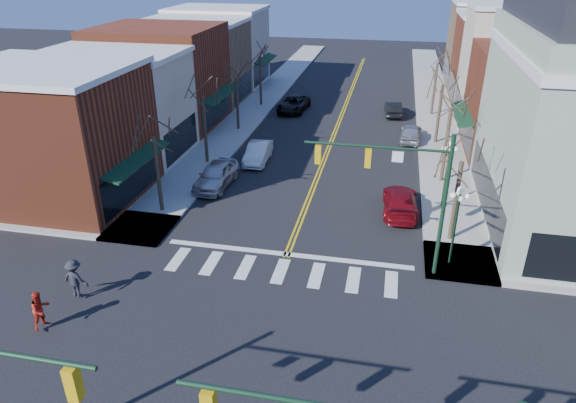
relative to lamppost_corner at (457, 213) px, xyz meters
The scene contains 31 objects.
ground 12.18m from the lamppost_corner, 133.97° to the right, with size 160.00×160.00×0.00m, color black.
sidewalk_left 20.69m from the lamppost_corner, 145.84° to the left, with size 3.50×70.00×0.15m, color #9E9B93.
sidewalk_right 11.87m from the lamppost_corner, 87.26° to the left, with size 3.50×70.00×0.15m, color #9E9B93.
bldg_left_brick_a 23.94m from the lamppost_corner, behind, with size 10.00×8.50×8.00m, color maroon.
bldg_left_stucco_a 26.14m from the lamppost_corner, 155.10° to the left, with size 10.00×7.00×7.50m, color beige.
bldg_left_brick_b 30.40m from the lamppost_corner, 141.28° to the left, with size 10.00×9.00×8.50m, color maroon.
bldg_left_tan 36.13m from the lamppost_corner, 131.01° to the left, with size 10.00×7.50×7.80m, color #896D4B.
bldg_left_stucco_b 42.28m from the lamppost_corner, 124.10° to the left, with size 10.00×8.00×8.20m, color beige.
bldg_right_brick_a 18.76m from the lamppost_corner, 67.06° to the left, with size 10.00×8.50×8.00m, color maroon.
bldg_right_stucco 26.12m from the lamppost_corner, 73.72° to the left, with size 10.00×7.00×10.00m, color beige.
bldg_right_brick_b 33.33m from the lamppost_corner, 77.34° to the left, with size 10.00×8.00×8.50m, color maroon.
bldg_right_tan 41.18m from the lamppost_corner, 79.78° to the left, with size 10.00×8.00×9.00m, color #896D4B.
traffic_mast_far_right 3.36m from the lamppost_corner, 157.49° to the right, with size 6.60×0.28×7.20m.
lamppost_corner is the anchor object (origin of this frame).
lamppost_midblock 6.50m from the lamppost_corner, 90.00° to the left, with size 0.36×0.36×4.33m.
tree_left_a 16.80m from the lamppost_corner, behind, with size 0.24×0.24×4.76m, color #382B21.
tree_left_b 19.65m from the lamppost_corner, 147.69° to the left, with size 0.24×0.24×5.04m, color #382B21.
tree_left_c 24.87m from the lamppost_corner, 131.90° to the left, with size 0.24×0.24×4.55m, color #382B21.
tree_left_d 31.27m from the lamppost_corner, 122.06° to the left, with size 0.24×0.24×4.90m, color #382B21.
tree_right_a 2.59m from the lamppost_corner, 85.43° to the left, with size 0.24×0.24×4.62m, color #382B21.
tree_right_b 10.51m from the lamppost_corner, 88.91° to the left, with size 0.24×0.24×5.18m, color #382B21.
tree_right_c 18.51m from the lamppost_corner, 89.38° to the left, with size 0.24×0.24×4.83m, color #382B21.
tree_right_d 26.51m from the lamppost_corner, 89.57° to the left, with size 0.24×0.24×4.97m, color #382B21.
car_left_near 16.23m from the lamppost_corner, 155.19° to the left, with size 1.91×4.75×1.62m, color #B6B6BB.
car_left_mid 17.58m from the lamppost_corner, 138.20° to the left, with size 1.49×4.26×1.40m, color white.
car_left_far 28.56m from the lamppost_corner, 117.17° to the left, with size 2.39×5.19×1.44m, color black.
car_right_near 6.38m from the lamppost_corner, 115.09° to the left, with size 2.00×4.91×1.43m, color maroon.
car_right_mid 18.91m from the lamppost_corner, 95.50° to the left, with size 1.69×4.19×1.43m, color #ADADB2.
car_right_far 26.09m from the lamppost_corner, 97.52° to the left, with size 1.42×4.06×1.34m, color black.
pedestrian_red_b 19.04m from the lamppost_corner, 153.32° to the right, with size 0.83×0.65×1.71m, color red.
pedestrian_dark_b 17.97m from the lamppost_corner, 159.37° to the right, with size 1.20×0.69×1.86m, color black.
Camera 1 is at (4.68, -14.51, 14.30)m, focal length 32.00 mm.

